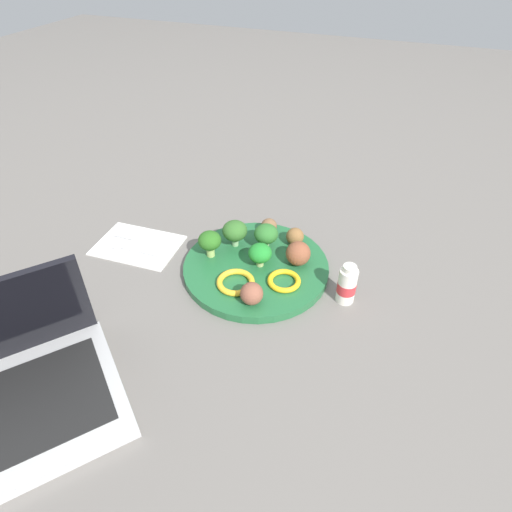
{
  "coord_description": "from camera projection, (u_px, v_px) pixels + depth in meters",
  "views": [
    {
      "loc": [
        -0.23,
        0.59,
        0.55
      ],
      "look_at": [
        0.0,
        0.0,
        0.04
      ],
      "focal_mm": 30.12,
      "sensor_mm": 36.0,
      "label": 1
    }
  ],
  "objects": [
    {
      "name": "broccoli_floret_back_right",
      "position": [
        259.0,
        255.0,
        0.8
      ],
      "size": [
        0.04,
        0.04,
        0.05
      ],
      "color": "#ABBC74",
      "rests_on": "plate"
    },
    {
      "name": "fork",
      "position": [
        130.0,
        247.0,
        0.88
      ],
      "size": [
        0.12,
        0.02,
        0.01
      ],
      "color": "silver",
      "rests_on": "napkin"
    },
    {
      "name": "ground_plane",
      "position": [
        256.0,
        270.0,
        0.84
      ],
      "size": [
        4.0,
        4.0,
        0.0
      ],
      "primitive_type": "plane",
      "color": "slate"
    },
    {
      "name": "yogurt_bottle",
      "position": [
        347.0,
        285.0,
        0.75
      ],
      "size": [
        0.03,
        0.03,
        0.08
      ],
      "color": "white",
      "rests_on": "ground_plane"
    },
    {
      "name": "meatball_back_right",
      "position": [
        269.0,
        226.0,
        0.89
      ],
      "size": [
        0.03,
        0.03,
        0.03
      ],
      "primitive_type": "sphere",
      "color": "brown",
      "rests_on": "plate"
    },
    {
      "name": "plate",
      "position": [
        256.0,
        267.0,
        0.83
      ],
      "size": [
        0.28,
        0.28,
        0.02
      ],
      "primitive_type": "cylinder",
      "color": "#236638",
      "rests_on": "ground_plane"
    },
    {
      "name": "broccoli_floret_back_left",
      "position": [
        235.0,
        231.0,
        0.85
      ],
      "size": [
        0.05,
        0.05,
        0.06
      ],
      "color": "#8DBB82",
      "rests_on": "plate"
    },
    {
      "name": "meatball_front_right",
      "position": [
        252.0,
        294.0,
        0.73
      ],
      "size": [
        0.04,
        0.04,
        0.04
      ],
      "primitive_type": "sphere",
      "color": "brown",
      "rests_on": "plate"
    },
    {
      "name": "meatball_far_rim",
      "position": [
        295.0,
        236.0,
        0.87
      ],
      "size": [
        0.04,
        0.04,
        0.04
      ],
      "primitive_type": "sphere",
      "color": "brown",
      "rests_on": "plate"
    },
    {
      "name": "broccoli_floret_front_left",
      "position": [
        266.0,
        234.0,
        0.85
      ],
      "size": [
        0.05,
        0.05,
        0.05
      ],
      "color": "#95B97A",
      "rests_on": "plate"
    },
    {
      "name": "pepper_ring_front_right",
      "position": [
        284.0,
        281.0,
        0.78
      ],
      "size": [
        0.08,
        0.08,
        0.01
      ],
      "primitive_type": "torus",
      "rotation": [
        0.0,
        0.0,
        2.73
      ],
      "color": "yellow",
      "rests_on": "plate"
    },
    {
      "name": "knife",
      "position": [
        139.0,
        237.0,
        0.91
      ],
      "size": [
        0.15,
        0.02,
        0.01
      ],
      "color": "white",
      "rests_on": "napkin"
    },
    {
      "name": "napkin",
      "position": [
        138.0,
        245.0,
        0.9
      ],
      "size": [
        0.18,
        0.13,
        0.01
      ],
      "primitive_type": "cube",
      "rotation": [
        0.0,
        0.0,
        0.05
      ],
      "color": "white",
      "rests_on": "ground_plane"
    },
    {
      "name": "pepper_ring_back_left",
      "position": [
        236.0,
        282.0,
        0.78
      ],
      "size": [
        0.08,
        0.08,
        0.01
      ],
      "primitive_type": "torus",
      "rotation": [
        0.0,
        0.0,
        1.71
      ],
      "color": "yellow",
      "rests_on": "plate"
    },
    {
      "name": "meatball_mid_right",
      "position": [
        298.0,
        253.0,
        0.81
      ],
      "size": [
        0.05,
        0.05,
        0.05
      ],
      "primitive_type": "sphere",
      "color": "brown",
      "rests_on": "plate"
    },
    {
      "name": "broccoli_floret_far_rim",
      "position": [
        210.0,
        241.0,
        0.82
      ],
      "size": [
        0.04,
        0.04,
        0.05
      ],
      "color": "#ACC66A",
      "rests_on": "plate"
    }
  ]
}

